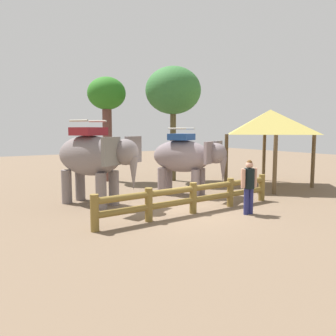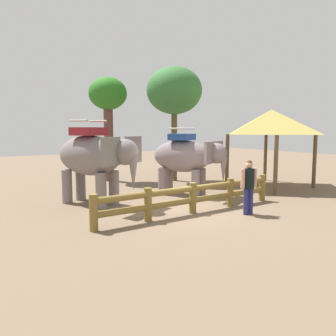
{
  "view_description": "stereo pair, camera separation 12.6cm",
  "coord_description": "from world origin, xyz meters",
  "px_view_note": "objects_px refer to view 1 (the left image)",
  "views": [
    {
      "loc": [
        -6.95,
        -9.36,
        2.83
      ],
      "look_at": [
        0.0,
        1.3,
        1.4
      ],
      "focal_mm": 36.72,
      "sensor_mm": 36.0,
      "label": 1
    },
    {
      "loc": [
        -6.84,
        -9.43,
        2.83
      ],
      "look_at": [
        0.0,
        1.3,
        1.4
      ],
      "focal_mm": 36.72,
      "sensor_mm": 36.0,
      "label": 2
    }
  ],
  "objects_px": {
    "elephant_near_left": "(94,158)",
    "tourist_woman_in_black": "(249,183)",
    "tree_far_left": "(107,100)",
    "elephant_center": "(186,158)",
    "tree_back_center": "(173,91)",
    "log_fence": "(193,196)",
    "thatched_shelter": "(270,123)"
  },
  "relations": [
    {
      "from": "thatched_shelter",
      "to": "tree_far_left",
      "type": "distance_m",
      "value": 8.63
    },
    {
      "from": "elephant_near_left",
      "to": "tourist_woman_in_black",
      "type": "relative_size",
      "value": 2.05
    },
    {
      "from": "elephant_center",
      "to": "tree_back_center",
      "type": "bearing_deg",
      "value": 63.48
    },
    {
      "from": "tree_far_left",
      "to": "tree_back_center",
      "type": "distance_m",
      "value": 3.63
    },
    {
      "from": "elephant_near_left",
      "to": "elephant_center",
      "type": "height_order",
      "value": "elephant_near_left"
    },
    {
      "from": "elephant_center",
      "to": "tourist_woman_in_black",
      "type": "relative_size",
      "value": 1.84
    },
    {
      "from": "thatched_shelter",
      "to": "tree_back_center",
      "type": "height_order",
      "value": "tree_back_center"
    },
    {
      "from": "tourist_woman_in_black",
      "to": "elephant_near_left",
      "type": "bearing_deg",
      "value": 131.84
    },
    {
      "from": "elephant_near_left",
      "to": "tree_far_left",
      "type": "xyz_separation_m",
      "value": [
        2.86,
        5.41,
        2.64
      ]
    },
    {
      "from": "elephant_center",
      "to": "tree_far_left",
      "type": "relative_size",
      "value": 0.6
    },
    {
      "from": "log_fence",
      "to": "tourist_woman_in_black",
      "type": "height_order",
      "value": "tourist_woman_in_black"
    },
    {
      "from": "log_fence",
      "to": "thatched_shelter",
      "type": "relative_size",
      "value": 1.77
    },
    {
      "from": "log_fence",
      "to": "tree_far_left",
      "type": "distance_m",
      "value": 9.34
    },
    {
      "from": "log_fence",
      "to": "tourist_woman_in_black",
      "type": "bearing_deg",
      "value": -37.32
    },
    {
      "from": "tourist_woman_in_black",
      "to": "tree_back_center",
      "type": "xyz_separation_m",
      "value": [
        2.16,
        7.74,
        3.83
      ]
    },
    {
      "from": "elephant_near_left",
      "to": "elephant_center",
      "type": "relative_size",
      "value": 1.11
    },
    {
      "from": "thatched_shelter",
      "to": "tree_back_center",
      "type": "relative_size",
      "value": 0.67
    },
    {
      "from": "elephant_center",
      "to": "tree_back_center",
      "type": "relative_size",
      "value": 0.54
    },
    {
      "from": "elephant_near_left",
      "to": "tree_back_center",
      "type": "relative_size",
      "value": 0.6
    },
    {
      "from": "tree_back_center",
      "to": "elephant_center",
      "type": "bearing_deg",
      "value": -116.52
    },
    {
      "from": "tree_far_left",
      "to": "elephant_near_left",
      "type": "bearing_deg",
      "value": -117.85
    },
    {
      "from": "elephant_center",
      "to": "tree_back_center",
      "type": "distance_m",
      "value": 5.42
    },
    {
      "from": "elephant_near_left",
      "to": "thatched_shelter",
      "type": "xyz_separation_m",
      "value": [
        8.78,
        -0.74,
        1.38
      ]
    },
    {
      "from": "tourist_woman_in_black",
      "to": "thatched_shelter",
      "type": "xyz_separation_m",
      "value": [
        5.01,
        3.47,
        2.11
      ]
    },
    {
      "from": "elephant_near_left",
      "to": "tourist_woman_in_black",
      "type": "height_order",
      "value": "elephant_near_left"
    },
    {
      "from": "tourist_woman_in_black",
      "to": "tree_far_left",
      "type": "relative_size",
      "value": 0.32
    },
    {
      "from": "tree_far_left",
      "to": "tourist_woman_in_black",
      "type": "bearing_deg",
      "value": -84.6
    },
    {
      "from": "elephant_near_left",
      "to": "tree_far_left",
      "type": "height_order",
      "value": "tree_far_left"
    },
    {
      "from": "tourist_woman_in_black",
      "to": "thatched_shelter",
      "type": "distance_m",
      "value": 6.45
    },
    {
      "from": "tourist_woman_in_black",
      "to": "elephant_center",
      "type": "bearing_deg",
      "value": 86.7
    },
    {
      "from": "tree_back_center",
      "to": "elephant_near_left",
      "type": "bearing_deg",
      "value": -149.24
    },
    {
      "from": "tourist_woman_in_black",
      "to": "thatched_shelter",
      "type": "bearing_deg",
      "value": 34.72
    }
  ]
}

